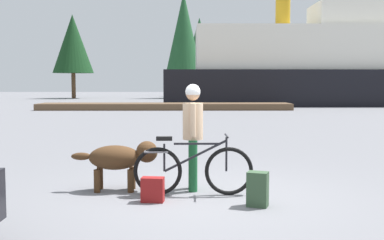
% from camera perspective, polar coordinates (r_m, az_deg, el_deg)
% --- Properties ---
extents(ground_plane, '(160.00, 160.00, 0.00)m').
position_cam_1_polar(ground_plane, '(7.18, 0.74, -9.26)').
color(ground_plane, slate).
extents(bicycle, '(1.82, 0.44, 0.92)m').
position_cam_1_polar(bicycle, '(7.22, 0.05, -5.96)').
color(bicycle, black).
rests_on(bicycle, ground_plane).
extents(person_cyclist, '(0.32, 0.53, 1.69)m').
position_cam_1_polar(person_cyclist, '(7.49, 0.10, -0.83)').
color(person_cyclist, '#19592D').
rests_on(person_cyclist, ground_plane).
extents(dog, '(1.37, 0.45, 0.79)m').
position_cam_1_polar(dog, '(7.59, -8.61, -4.53)').
color(dog, '#472D19').
rests_on(dog, ground_plane).
extents(backpack, '(0.33, 0.28, 0.48)m').
position_cam_1_polar(backpack, '(6.67, 7.90, -8.24)').
color(backpack, '#334C33').
rests_on(backpack, ground_plane).
extents(handbag_pannier, '(0.34, 0.22, 0.36)m').
position_cam_1_polar(handbag_pannier, '(6.89, -4.75, -8.34)').
color(handbag_pannier, maroon).
rests_on(handbag_pannier, ground_plane).
extents(dock_pier, '(15.87, 2.40, 0.40)m').
position_cam_1_polar(dock_pier, '(30.16, -3.27, 1.64)').
color(dock_pier, brown).
rests_on(dock_pier, ground_plane).
extents(ferry_boat, '(23.43, 7.11, 8.22)m').
position_cam_1_polar(ferry_boat, '(37.78, 15.14, 6.09)').
color(ferry_boat, black).
rests_on(ferry_boat, ground_plane).
extents(pine_tree_far_left, '(4.36, 4.36, 9.00)m').
position_cam_1_polar(pine_tree_far_left, '(53.12, -14.14, 8.86)').
color(pine_tree_far_left, '#4C331E').
rests_on(pine_tree_far_left, ground_plane).
extents(pine_tree_center, '(4.01, 4.01, 11.52)m').
position_cam_1_polar(pine_tree_center, '(52.34, -1.00, 10.32)').
color(pine_tree_center, '#4C331E').
rests_on(pine_tree_center, ground_plane).
extents(pine_tree_far_right, '(3.80, 3.80, 9.59)m').
position_cam_1_polar(pine_tree_far_right, '(55.17, 17.26, 8.94)').
color(pine_tree_far_right, '#4C331E').
rests_on(pine_tree_far_right, ground_plane).
extents(pine_tree_mid_back, '(4.32, 4.32, 9.92)m').
position_cam_1_polar(pine_tree_mid_back, '(60.97, 0.89, 8.69)').
color(pine_tree_mid_back, '#4C331E').
rests_on(pine_tree_mid_back, ground_plane).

